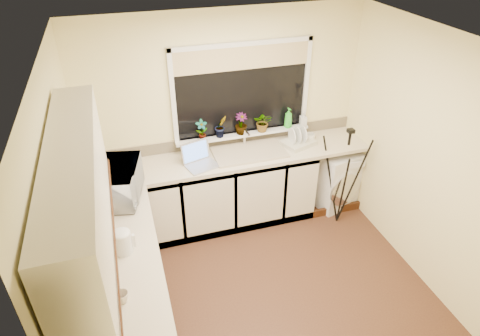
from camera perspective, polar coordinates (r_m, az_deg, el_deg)
name	(u,v)px	position (r m, az deg, el deg)	size (l,w,h in m)	color
floor	(266,290)	(4.41, 3.62, -16.26)	(3.20, 3.20, 0.00)	#503120
ceiling	(278,49)	(3.05, 5.23, 15.90)	(3.20, 3.20, 0.00)	white
wall_back	(225,119)	(4.82, -2.09, 6.74)	(3.20, 3.20, 0.00)	#FCEEA8
wall_left	(75,227)	(3.45, -21.67, -7.54)	(3.00, 3.00, 0.00)	#FCEEA8
wall_right	(428,163)	(4.36, 24.33, 0.68)	(3.00, 3.00, 0.00)	#FCEEA8
base_cabinet_back	(206,194)	(4.91, -4.64, -3.62)	(2.55, 0.60, 0.86)	silver
base_cabinet_left	(132,317)	(3.75, -14.48, -19.13)	(0.54, 2.40, 0.86)	silver
worktop_back	(232,157)	(4.73, -1.04, 1.47)	(3.20, 0.60, 0.04)	beige
worktop_left	(124,279)	(3.42, -15.52, -14.38)	(0.60, 2.40, 0.04)	beige
upper_cabinet	(80,196)	(2.73, -20.99, -3.59)	(0.28, 1.90, 0.70)	silver
splashback_left	(78,264)	(3.28, -21.24, -12.11)	(0.02, 2.40, 0.45)	beige
splashback_back	(226,139)	(4.93, -1.99, 4.01)	(3.20, 0.02, 0.14)	beige
window_glass	(242,91)	(4.73, 0.26, 10.53)	(1.50, 0.02, 1.00)	black
window_blind	(243,58)	(4.58, 0.37, 14.78)	(1.50, 0.02, 0.25)	tan
windowsill	(243,134)	(4.90, 0.44, 4.70)	(1.60, 0.14, 0.03)	white
sink	(249,152)	(4.76, 1.26, 2.17)	(0.82, 0.46, 0.03)	tan
faucet	(244,137)	(4.86, 0.61, 4.28)	(0.03, 0.03, 0.24)	silver
washing_machine	(334,176)	(5.44, 12.79, -1.12)	(0.54, 0.52, 0.76)	white
laptop	(199,159)	(4.55, -5.60, 1.21)	(0.40, 0.37, 0.24)	#A2A2AA
kettle	(123,243)	(3.55, -15.74, -9.79)	(0.15, 0.15, 0.20)	silver
dish_rack	(298,143)	(4.98, 7.99, 3.43)	(0.36, 0.27, 0.05)	beige
tripod	(343,178)	(4.97, 13.94, -1.33)	(0.63, 0.63, 1.26)	black
steel_jar	(113,296)	(3.23, -16.99, -16.41)	(0.07, 0.07, 0.10)	silver
microwave	(117,182)	(4.14, -16.47, -1.90)	(0.61, 0.41, 0.34)	silver
plant_a	(202,130)	(4.69, -5.25, 5.16)	(0.13, 0.09, 0.25)	#999999
plant_b	(221,126)	(4.75, -2.64, 5.70)	(0.14, 0.11, 0.26)	#999999
plant_c	(241,124)	(4.81, 0.14, 6.07)	(0.14, 0.14, 0.25)	#999999
plant_d	(263,122)	(4.88, 3.17, 6.31)	(0.21, 0.18, 0.24)	#999999
soap_bottle_green	(288,118)	(5.00, 6.63, 6.83)	(0.09, 0.09, 0.24)	green
soap_bottle_clear	(303,119)	(5.08, 8.64, 6.65)	(0.08, 0.08, 0.17)	#999999
cup_back	(310,137)	(5.07, 9.55, 4.15)	(0.12, 0.12, 0.10)	white
cup_left	(122,297)	(3.21, -15.77, -16.65)	(0.10, 0.10, 0.09)	beige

